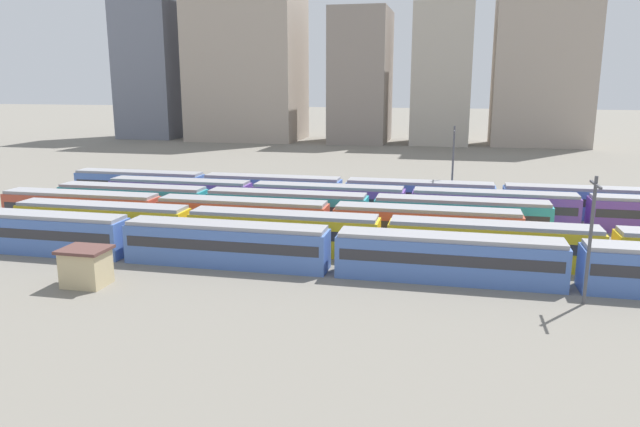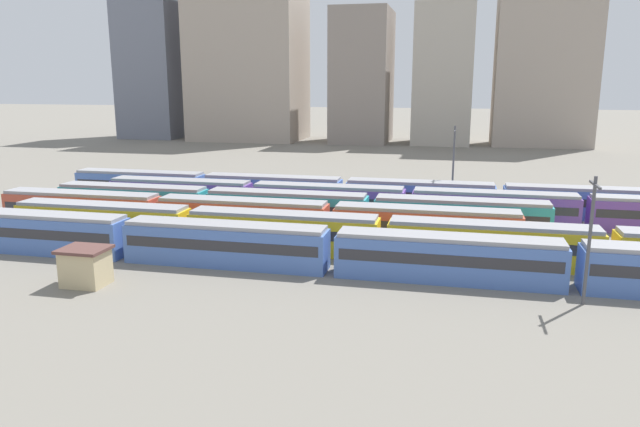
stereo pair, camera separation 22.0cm
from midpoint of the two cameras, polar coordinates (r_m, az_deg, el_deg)
name	(u,v)px [view 2 (the right image)]	position (r m, az deg, el deg)	size (l,w,h in m)	color
ground_plane	(169,224)	(69.16, -14.18, -0.95)	(600.00, 600.00, 0.00)	slate
train_track_0	(332,251)	(49.74, 1.29, -3.57)	(74.70, 3.06, 3.75)	#4C70BC
train_track_1	(383,237)	(54.15, 6.22, -2.29)	(74.70, 3.06, 3.75)	yellow
train_track_2	(243,217)	(62.56, -7.33, -0.29)	(55.80, 3.06, 3.75)	#BC4C38
train_track_3	(287,208)	(66.38, -3.09, 0.55)	(55.80, 3.06, 3.75)	teal
train_track_4	(584,212)	(70.47, 24.07, 0.16)	(112.50, 3.06, 3.75)	#6B429E
train_track_5	(499,199)	(74.35, 16.89, 1.32)	(112.50, 3.06, 3.75)	#4C70BC
catenary_pole_0	(590,234)	(45.91, 24.58, -1.83)	(0.24, 3.20, 9.35)	#4C4C51
catenary_pole_1	(453,163)	(76.78, 12.74, 4.78)	(0.24, 3.20, 10.31)	#4C4C51
signal_hut	(86,266)	(50.25, -21.43, -4.71)	(3.60, 3.00, 3.04)	#C6B284
distant_building_0	(152,53)	(176.83, -15.72, 14.59)	(16.14, 15.91, 46.52)	slate
distant_building_1	(248,43)	(165.70, -6.87, 15.95)	(28.71, 21.82, 51.30)	#A89989
distant_building_2	(363,77)	(157.87, 4.14, 12.93)	(14.22, 20.81, 33.42)	gray
distant_building_3	(443,75)	(156.08, 11.76, 12.83)	(14.25, 16.55, 34.13)	#B2A899
distant_building_4	(547,37)	(157.70, 20.96, 15.55)	(23.14, 14.06, 52.09)	#A89989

